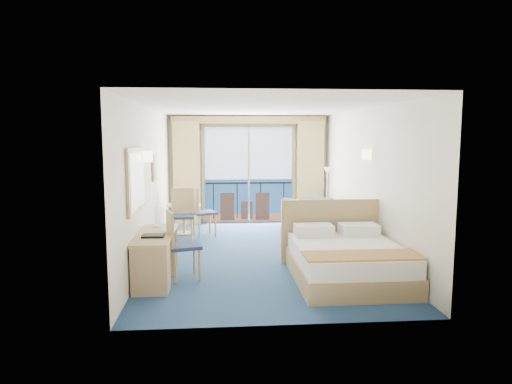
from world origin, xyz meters
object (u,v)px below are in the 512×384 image
at_px(desk_chair, 178,241).
at_px(table_chair_a, 200,209).
at_px(nightstand, 359,242).
at_px(floor_lamp, 327,181).
at_px(round_table, 184,211).
at_px(desk, 152,262).
at_px(table_chair_b, 183,211).
at_px(bed, 346,259).
at_px(armchair, 307,213).

distance_m(desk_chair, table_chair_a, 3.04).
distance_m(nightstand, desk_chair, 3.31).
height_order(floor_lamp, round_table, floor_lamp).
bearing_deg(table_chair_a, round_table, 36.30).
xyz_separation_m(desk, table_chair_b, (0.20, 3.07, 0.22)).
bearing_deg(desk_chair, bed, -110.19).
distance_m(desk, table_chair_a, 3.50).
bearing_deg(nightstand, floor_lamp, 87.86).
bearing_deg(bed, table_chair_b, 133.41).
bearing_deg(table_chair_b, nightstand, -28.74).
distance_m(bed, desk_chair, 2.58).
height_order(armchair, floor_lamp, floor_lamp).
bearing_deg(armchair, table_chair_b, -23.72).
distance_m(floor_lamp, desk_chair, 5.16).
xyz_separation_m(bed, table_chair_a, (-2.35, 3.23, 0.30)).
xyz_separation_m(armchair, desk_chair, (-2.68, -3.49, 0.21)).
bearing_deg(round_table, table_chair_b, -87.70).
relative_size(nightstand, armchair, 0.67).
xyz_separation_m(desk_chair, round_table, (-0.17, 3.29, -0.09)).
relative_size(floor_lamp, desk_chair, 1.35).
bearing_deg(desk_chair, desk, 124.76).
bearing_deg(table_chair_a, floor_lamp, -92.97).
relative_size(bed, desk, 1.35).
bearing_deg(desk, armchair, 52.28).
relative_size(nightstand, round_table, 0.77).
bearing_deg(floor_lamp, bed, -99.40).
xyz_separation_m(desk, table_chair_a, (0.56, 3.45, 0.20)).
distance_m(bed, round_table, 4.43).
bearing_deg(armchair, bed, 47.96).
height_order(desk, desk_chair, desk_chair).
height_order(desk, table_chair_b, table_chair_b).
relative_size(bed, floor_lamp, 1.45).
relative_size(round_table, table_chair_a, 0.70).
bearing_deg(floor_lamp, desk, -129.29).
bearing_deg(nightstand, desk_chair, -162.08).
height_order(bed, table_chair_b, bed).
bearing_deg(nightstand, armchair, 100.56).
xyz_separation_m(bed, nightstand, (0.58, 1.22, -0.02)).
distance_m(bed, armchair, 3.69).
bearing_deg(desk_chair, table_chair_a, -19.70).
height_order(bed, armchair, bed).
relative_size(nightstand, desk_chair, 0.54).
bearing_deg(bed, desk, -175.77).
distance_m(nightstand, round_table, 4.02).
relative_size(armchair, table_chair_a, 0.81).
bearing_deg(desk_chair, table_chair_b, -12.61).
distance_m(nightstand, armchair, 2.52).
relative_size(bed, nightstand, 3.60).
bearing_deg(armchair, round_table, -36.05).
xyz_separation_m(desk, desk_chair, (0.34, 0.42, 0.20)).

